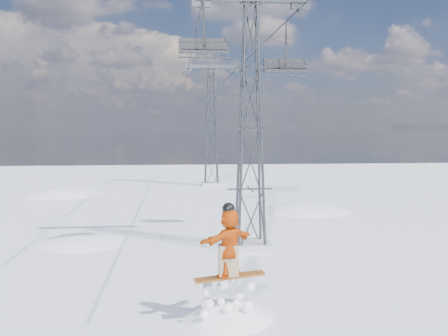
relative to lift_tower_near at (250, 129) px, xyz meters
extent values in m
plane|color=white|center=(-0.80, -8.00, -5.47)|extent=(120.00, 120.00, 0.00)
sphere|color=white|center=(-12.80, 20.00, -15.87)|extent=(22.00, 22.00, 22.00)
cube|color=#999999|center=(0.00, 0.00, -5.32)|extent=(1.80, 1.80, 0.30)
cube|color=#303238|center=(-2.20, 0.00, 5.58)|extent=(0.80, 0.25, 0.50)
cube|color=#303238|center=(2.20, 0.00, 5.58)|extent=(0.80, 0.25, 0.50)
cube|color=#999999|center=(0.00, 25.00, -5.32)|extent=(1.80, 1.80, 0.30)
cube|color=#303238|center=(0.00, 25.00, 5.78)|extent=(5.00, 0.35, 0.35)
cube|color=#303238|center=(-2.20, 25.00, 5.58)|extent=(0.80, 0.25, 0.50)
cube|color=#303238|center=(2.20, 25.00, 5.58)|extent=(0.80, 0.25, 0.50)
cylinder|color=black|center=(-2.20, 11.50, 5.38)|extent=(0.06, 51.00, 0.06)
cylinder|color=black|center=(2.20, 11.50, 5.38)|extent=(0.06, 51.00, 0.06)
cube|color=#C66A1A|center=(-1.86, -8.53, -4.15)|extent=(2.04, 0.60, 0.19)
imported|color=#C64508|center=(-1.86, -8.53, -3.16)|extent=(1.82, 1.48, 1.94)
cube|color=#866F53|center=(-1.86, -8.53, -3.69)|extent=(0.68, 0.65, 0.89)
sphere|color=black|center=(-1.86, -8.53, -2.21)|extent=(0.36, 0.36, 0.36)
cylinder|color=black|center=(-2.20, -1.78, 4.26)|extent=(0.08, 0.08, 2.25)
cube|color=black|center=(-2.20, -1.78, 3.13)|extent=(2.05, 0.46, 0.08)
cube|color=black|center=(-2.20, -1.56, 3.44)|extent=(2.05, 0.06, 0.56)
cylinder|color=black|center=(-2.20, -2.04, 2.88)|extent=(2.05, 0.06, 0.06)
cylinder|color=black|center=(-2.20, -2.09, 3.49)|extent=(2.05, 0.05, 0.05)
cylinder|color=black|center=(2.20, 2.74, 4.16)|extent=(0.09, 0.09, 2.44)
cube|color=black|center=(2.20, 2.74, 2.94)|extent=(2.22, 0.50, 0.09)
cube|color=black|center=(2.20, 2.98, 3.28)|extent=(2.22, 0.07, 0.61)
cylinder|color=black|center=(2.20, 2.46, 2.67)|extent=(2.22, 0.07, 0.07)
cylinder|color=black|center=(2.20, 2.40, 3.33)|extent=(2.22, 0.06, 0.06)
camera|label=1|loc=(-3.35, -22.32, 0.07)|focal=40.00mm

